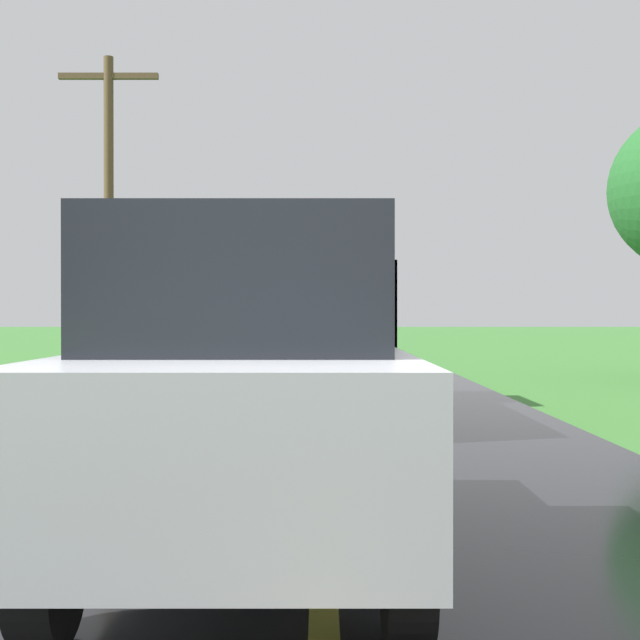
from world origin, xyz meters
name	(u,v)px	position (x,y,z in m)	size (l,w,h in m)	color
centre_line	(325,640)	(0.00, 0.00, 0.08)	(0.14, 108.00, 0.01)	#E0D64C
banana_truck_near	(299,316)	(-0.35, 9.27, 1.47)	(2.38, 5.82, 2.80)	#2D2D30
utility_pole_roadside	(110,208)	(-4.35, 14.16, 3.68)	(2.04, 0.20, 6.77)	brown
following_car	(251,389)	(-0.42, 1.19, 1.07)	(1.74, 4.10, 1.92)	#B7BABF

